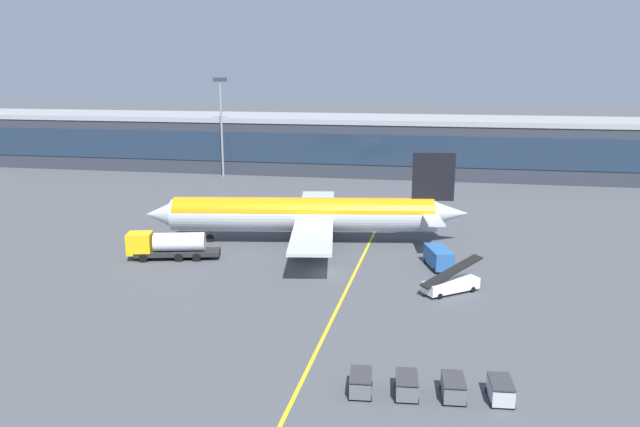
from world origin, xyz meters
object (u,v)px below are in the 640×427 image
object	(u,v)px
belt_loader	(451,284)
crew_van	(439,257)
baggage_cart_3	(501,390)
baggage_cart_1	(407,385)
fuel_tanker	(167,245)
baggage_cart_2	(453,388)
baggage_cart_0	(361,383)
main_airliner	(305,214)

from	to	relation	value
belt_loader	crew_van	world-z (taller)	belt_loader
crew_van	baggage_cart_3	xyz separation A→B (m)	(4.09, -28.41, -0.53)
baggage_cart_1	crew_van	bearing A→B (deg)	85.47
crew_van	baggage_cart_1	bearing A→B (deg)	-94.53
fuel_tanker	baggage_cart_1	xyz separation A→B (m)	(29.61, -26.51, -0.96)
baggage_cart_2	baggage_cart_3	size ratio (longest dim) A/B	1.00
baggage_cart_1	fuel_tanker	bearing A→B (deg)	138.16
baggage_cart_2	baggage_cart_1	bearing A→B (deg)	-175.49
belt_loader	baggage_cart_0	distance (m)	22.30
fuel_tanker	baggage_cart_0	size ratio (longest dim) A/B	4.01
main_airliner	crew_van	xyz separation A→B (m)	(17.10, -7.45, -2.51)
fuel_tanker	belt_loader	world-z (taller)	belt_loader
baggage_cart_1	baggage_cart_2	bearing A→B (deg)	4.51
baggage_cart_0	baggage_cart_1	world-z (taller)	same
baggage_cart_2	baggage_cart_0	bearing A→B (deg)	-175.49
baggage_cart_1	baggage_cart_0	bearing A→B (deg)	-175.49
main_airliner	baggage_cart_1	size ratio (longest dim) A/B	15.18
fuel_tanker	baggage_cart_1	size ratio (longest dim) A/B	4.01
crew_van	baggage_cart_0	size ratio (longest dim) A/B	1.95
crew_van	fuel_tanker	bearing A→B (deg)	-175.70
main_airliner	fuel_tanker	world-z (taller)	main_airliner
baggage_cart_0	baggage_cart_2	world-z (taller)	same
baggage_cart_1	baggage_cart_3	xyz separation A→B (m)	(6.38, 0.50, 0.00)
main_airliner	baggage_cart_2	bearing A→B (deg)	-63.50
baggage_cart_0	baggage_cart_3	world-z (taller)	same
baggage_cart_0	baggage_cart_1	xyz separation A→B (m)	(3.19, 0.25, 0.00)
main_airliner	belt_loader	bearing A→B (deg)	-39.92
belt_loader	crew_van	xyz separation A→B (m)	(-1.22, 7.89, 0.32)
fuel_tanker	main_airliner	bearing A→B (deg)	33.65
main_airliner	baggage_cart_3	size ratio (longest dim) A/B	15.18
crew_van	baggage_cart_3	world-z (taller)	crew_van
baggage_cart_0	baggage_cart_1	bearing A→B (deg)	4.51
crew_van	baggage_cart_0	xyz separation A→B (m)	(-5.48, -29.16, -0.53)
belt_loader	baggage_cart_1	distance (m)	21.31
main_airliner	baggage_cart_0	world-z (taller)	main_airliner
baggage_cart_0	baggage_cart_3	bearing A→B (deg)	4.51
baggage_cart_0	fuel_tanker	bearing A→B (deg)	134.63
main_airliner	baggage_cart_0	size ratio (longest dim) A/B	15.18
belt_loader	baggage_cart_3	distance (m)	20.72
main_airliner	fuel_tanker	distance (m)	17.89
baggage_cart_1	baggage_cart_2	world-z (taller)	same
belt_loader	crew_van	bearing A→B (deg)	98.81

